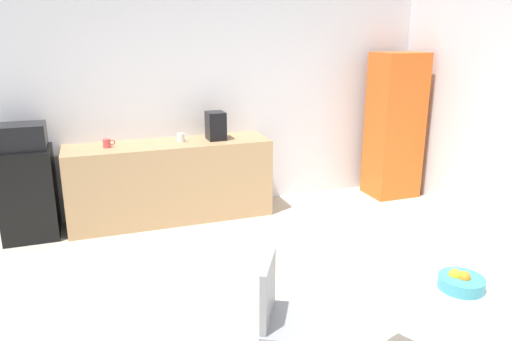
{
  "coord_description": "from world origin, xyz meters",
  "views": [
    {
      "loc": [
        -1.2,
        -2.67,
        2.12
      ],
      "look_at": [
        0.15,
        1.12,
        0.95
      ],
      "focal_mm": 34.08,
      "sensor_mm": 36.0,
      "label": 1
    }
  ],
  "objects_px": {
    "fruit_bowl": "(461,282)",
    "mug_green": "(107,143)",
    "coffee_maker": "(216,126)",
    "mug_white": "(181,137)",
    "locker_cabinet": "(395,126)",
    "round_table": "(455,313)",
    "mini_fridge": "(28,193)",
    "chair_gray": "(283,309)",
    "microwave": "(20,137)"
  },
  "relations": [
    {
      "from": "fruit_bowl",
      "to": "mug_green",
      "type": "distance_m",
      "value": 3.83
    },
    {
      "from": "locker_cabinet",
      "to": "mug_white",
      "type": "bearing_deg",
      "value": 177.46
    },
    {
      "from": "chair_gray",
      "to": "microwave",
      "type": "bearing_deg",
      "value": 118.89
    },
    {
      "from": "mini_fridge",
      "to": "fruit_bowl",
      "type": "distance_m",
      "value": 4.27
    },
    {
      "from": "mug_green",
      "to": "fruit_bowl",
      "type": "bearing_deg",
      "value": -63.97
    },
    {
      "from": "locker_cabinet",
      "to": "coffee_maker",
      "type": "relative_size",
      "value": 5.78
    },
    {
      "from": "mug_white",
      "to": "coffee_maker",
      "type": "height_order",
      "value": "coffee_maker"
    },
    {
      "from": "round_table",
      "to": "fruit_bowl",
      "type": "distance_m",
      "value": 0.18
    },
    {
      "from": "locker_cabinet",
      "to": "mug_green",
      "type": "relative_size",
      "value": 14.34
    },
    {
      "from": "fruit_bowl",
      "to": "mug_white",
      "type": "relative_size",
      "value": 1.93
    },
    {
      "from": "fruit_bowl",
      "to": "mug_white",
      "type": "height_order",
      "value": "mug_white"
    },
    {
      "from": "mug_green",
      "to": "round_table",
      "type": "bearing_deg",
      "value": -64.42
    },
    {
      "from": "mini_fridge",
      "to": "mug_green",
      "type": "xyz_separation_m",
      "value": [
        0.83,
        -0.0,
        0.47
      ]
    },
    {
      "from": "locker_cabinet",
      "to": "round_table",
      "type": "distance_m",
      "value": 3.87
    },
    {
      "from": "mug_white",
      "to": "coffee_maker",
      "type": "xyz_separation_m",
      "value": [
        0.4,
        -0.02,
        0.11
      ]
    },
    {
      "from": "mini_fridge",
      "to": "locker_cabinet",
      "type": "xyz_separation_m",
      "value": [
        4.39,
        -0.1,
        0.45
      ]
    },
    {
      "from": "microwave",
      "to": "mug_white",
      "type": "height_order",
      "value": "microwave"
    },
    {
      "from": "microwave",
      "to": "mug_green",
      "type": "height_order",
      "value": "microwave"
    },
    {
      "from": "fruit_bowl",
      "to": "coffee_maker",
      "type": "bearing_deg",
      "value": 97.83
    },
    {
      "from": "mug_green",
      "to": "locker_cabinet",
      "type": "bearing_deg",
      "value": -1.6
    },
    {
      "from": "chair_gray",
      "to": "coffee_maker",
      "type": "bearing_deg",
      "value": 82.46
    },
    {
      "from": "mini_fridge",
      "to": "mug_green",
      "type": "relative_size",
      "value": 7.34
    },
    {
      "from": "mug_white",
      "to": "mug_green",
      "type": "xyz_separation_m",
      "value": [
        -0.8,
        -0.02,
        0.0
      ]
    },
    {
      "from": "locker_cabinet",
      "to": "chair_gray",
      "type": "xyz_separation_m",
      "value": [
        -2.75,
        -2.88,
        -0.4
      ]
    },
    {
      "from": "microwave",
      "to": "mug_green",
      "type": "relative_size",
      "value": 3.72
    },
    {
      "from": "round_table",
      "to": "fruit_bowl",
      "type": "height_order",
      "value": "fruit_bowl"
    },
    {
      "from": "mini_fridge",
      "to": "mug_green",
      "type": "distance_m",
      "value": 0.96
    },
    {
      "from": "mug_white",
      "to": "coffee_maker",
      "type": "relative_size",
      "value": 0.4
    },
    {
      "from": "round_table",
      "to": "microwave",
      "type": "bearing_deg",
      "value": 125.72
    },
    {
      "from": "chair_gray",
      "to": "mini_fridge",
      "type": "bearing_deg",
      "value": 118.89
    },
    {
      "from": "fruit_bowl",
      "to": "chair_gray",
      "type": "bearing_deg",
      "value": 151.94
    },
    {
      "from": "round_table",
      "to": "mug_green",
      "type": "distance_m",
      "value": 3.84
    },
    {
      "from": "round_table",
      "to": "mug_white",
      "type": "xyz_separation_m",
      "value": [
        -0.85,
        3.47,
        0.34
      ]
    },
    {
      "from": "chair_gray",
      "to": "round_table",
      "type": "bearing_deg",
      "value": -29.53
    },
    {
      "from": "mini_fridge",
      "to": "mug_white",
      "type": "bearing_deg",
      "value": 0.78
    },
    {
      "from": "microwave",
      "to": "chair_gray",
      "type": "distance_m",
      "value": 3.44
    },
    {
      "from": "microwave",
      "to": "round_table",
      "type": "xyz_separation_m",
      "value": [
        2.48,
        -3.45,
        -0.47
      ]
    },
    {
      "from": "round_table",
      "to": "mug_white",
      "type": "relative_size",
      "value": 8.49
    },
    {
      "from": "locker_cabinet",
      "to": "mug_white",
      "type": "distance_m",
      "value": 2.76
    },
    {
      "from": "coffee_maker",
      "to": "mug_green",
      "type": "bearing_deg",
      "value": -179.97
    },
    {
      "from": "locker_cabinet",
      "to": "coffee_maker",
      "type": "height_order",
      "value": "locker_cabinet"
    },
    {
      "from": "chair_gray",
      "to": "mug_green",
      "type": "height_order",
      "value": "mug_green"
    },
    {
      "from": "microwave",
      "to": "locker_cabinet",
      "type": "bearing_deg",
      "value": -1.3
    },
    {
      "from": "chair_gray",
      "to": "mug_green",
      "type": "bearing_deg",
      "value": 105.27
    },
    {
      "from": "round_table",
      "to": "mug_green",
      "type": "xyz_separation_m",
      "value": [
        -1.65,
        3.45,
        0.34
      ]
    },
    {
      "from": "mini_fridge",
      "to": "fruit_bowl",
      "type": "xyz_separation_m",
      "value": [
        2.51,
        -3.44,
        0.31
      ]
    },
    {
      "from": "chair_gray",
      "to": "fruit_bowl",
      "type": "height_order",
      "value": "fruit_bowl"
    },
    {
      "from": "round_table",
      "to": "chair_gray",
      "type": "distance_m",
      "value": 0.97
    },
    {
      "from": "mug_green",
      "to": "microwave",
      "type": "bearing_deg",
      "value": 179.95
    },
    {
      "from": "mug_green",
      "to": "coffee_maker",
      "type": "bearing_deg",
      "value": 0.03
    }
  ]
}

